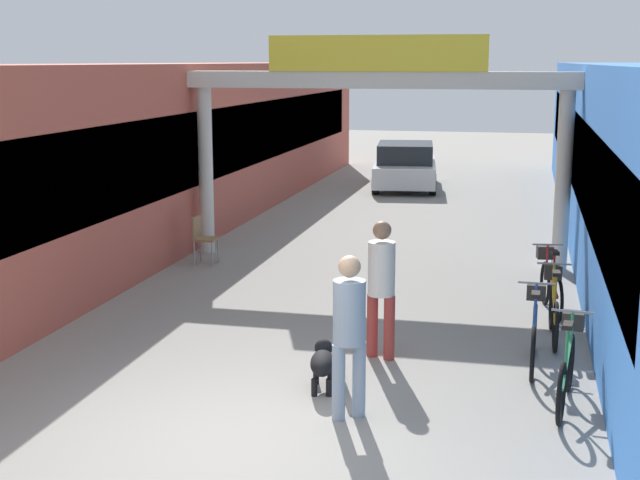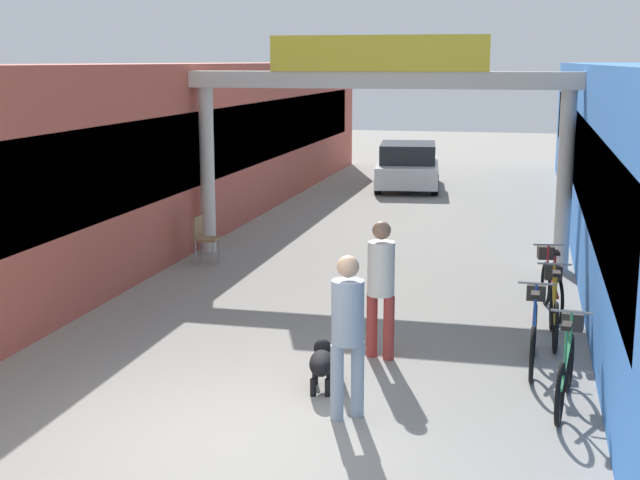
% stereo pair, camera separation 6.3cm
% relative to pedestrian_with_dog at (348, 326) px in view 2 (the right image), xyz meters
% --- Properties ---
extents(ground_plane, '(80.00, 80.00, 0.00)m').
position_rel_pedestrian_with_dog_xyz_m(ground_plane, '(-0.98, -0.82, -1.01)').
color(ground_plane, gray).
extents(storefront_left, '(3.00, 26.00, 3.64)m').
position_rel_pedestrian_with_dog_xyz_m(storefront_left, '(-6.07, 10.18, 0.81)').
color(storefront_left, '#B25142').
rests_on(storefront_left, ground_plane).
extents(arcade_sign_gateway, '(7.40, 0.47, 4.15)m').
position_rel_pedestrian_with_dog_xyz_m(arcade_sign_gateway, '(-0.98, 7.52, 1.91)').
color(arcade_sign_gateway, beige).
rests_on(arcade_sign_gateway, ground_plane).
extents(pedestrian_with_dog, '(0.48, 0.48, 1.75)m').
position_rel_pedestrian_with_dog_xyz_m(pedestrian_with_dog, '(0.00, 0.00, 0.00)').
color(pedestrian_with_dog, '#8C9EB2').
rests_on(pedestrian_with_dog, ground_plane).
extents(pedestrian_companion, '(0.43, 0.43, 1.76)m').
position_rel_pedestrian_with_dog_xyz_m(pedestrian_companion, '(0.02, 1.99, 0.01)').
color(pedestrian_companion, '#99332D').
rests_on(pedestrian_companion, ground_plane).
extents(dog_on_leash, '(0.38, 0.73, 0.52)m').
position_rel_pedestrian_with_dog_xyz_m(dog_on_leash, '(-0.46, 0.77, -0.68)').
color(dog_on_leash, black).
rests_on(dog_on_leash, ground_plane).
extents(bicycle_green_nearest, '(0.46, 1.68, 0.98)m').
position_rel_pedestrian_with_dog_xyz_m(bicycle_green_nearest, '(2.24, 0.92, -0.57)').
color(bicycle_green_nearest, black).
rests_on(bicycle_green_nearest, ground_plane).
extents(bicycle_blue_second, '(0.46, 1.69, 0.98)m').
position_rel_pedestrian_with_dog_xyz_m(bicycle_blue_second, '(1.90, 2.15, -0.57)').
color(bicycle_blue_second, black).
rests_on(bicycle_blue_second, ground_plane).
extents(bicycle_orange_third, '(0.46, 1.69, 0.98)m').
position_rel_pedestrian_with_dog_xyz_m(bicycle_orange_third, '(2.16, 3.33, -0.57)').
color(bicycle_orange_third, black).
rests_on(bicycle_orange_third, ground_plane).
extents(bicycle_red_farthest, '(0.46, 1.68, 0.98)m').
position_rel_pedestrian_with_dog_xyz_m(bicycle_red_farthest, '(2.14, 4.66, -0.57)').
color(bicycle_red_farthest, black).
rests_on(bicycle_red_farthest, ground_plane).
extents(bollard_post_metal, '(0.10, 0.10, 0.94)m').
position_rel_pedestrian_with_dog_xyz_m(bollard_post_metal, '(-0.35, 1.19, -0.53)').
color(bollard_post_metal, gray).
rests_on(bollard_post_metal, ground_plane).
extents(cafe_chair_wood_nearer, '(0.41, 0.41, 0.89)m').
position_rel_pedestrian_with_dog_xyz_m(cafe_chair_wood_nearer, '(-4.05, 6.52, -0.47)').
color(cafe_chair_wood_nearer, gray).
rests_on(cafe_chair_wood_nearer, ground_plane).
extents(parked_car_white, '(2.19, 4.17, 1.33)m').
position_rel_pedestrian_with_dog_xyz_m(parked_car_white, '(-1.74, 17.41, -0.36)').
color(parked_car_white, silver).
rests_on(parked_car_white, ground_plane).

